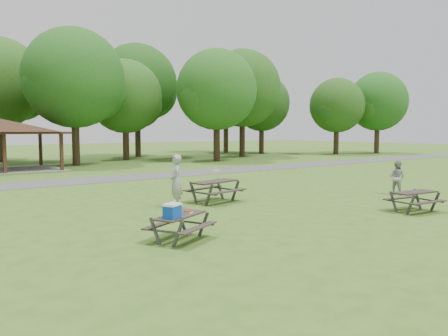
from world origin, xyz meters
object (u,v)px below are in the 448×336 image
at_px(picnic_table_middle, 215,186).
at_px(frisbee_thrower, 176,182).
at_px(picnic_table_near, 178,217).
at_px(frisbee_catcher, 397,177).

xyz_separation_m(picnic_table_middle, frisbee_thrower, (-1.98, -0.27, 0.34)).
height_order(picnic_table_near, frisbee_catcher, frisbee_catcher).
bearing_deg(picnic_table_near, picnic_table_middle, 44.90).
xyz_separation_m(picnic_table_near, picnic_table_middle, (4.47, 4.46, 0.00)).
bearing_deg(frisbee_thrower, frisbee_catcher, 94.19).
bearing_deg(frisbee_catcher, picnic_table_near, 88.72).
relative_size(picnic_table_middle, frisbee_catcher, 1.50).
bearing_deg(picnic_table_near, frisbee_catcher, 5.41).
bearing_deg(frisbee_thrower, picnic_table_near, -9.14).
distance_m(picnic_table_middle, frisbee_thrower, 2.02).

